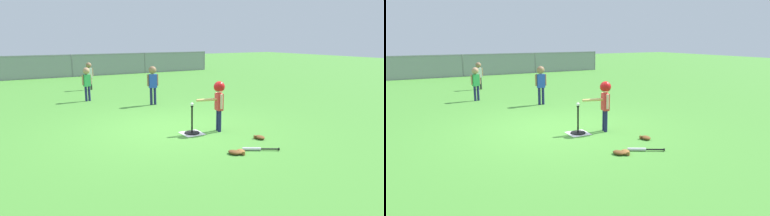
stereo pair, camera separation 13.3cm
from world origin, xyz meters
TOP-DOWN VIEW (x-y plane):
  - ground_plane at (0.00, 0.00)m, footprint 60.00×60.00m
  - home_plate at (0.26, -0.54)m, footprint 0.44×0.44m
  - batting_tee at (0.26, -0.54)m, footprint 0.32×0.32m
  - baseball_on_tee at (0.26, -0.54)m, footprint 0.07×0.07m
  - batter_child at (0.85, -0.66)m, footprint 0.62×0.31m
  - fielder_near_right at (-0.82, 4.29)m, footprint 0.31×0.21m
  - fielder_near_left at (-0.22, 6.66)m, footprint 0.31×0.21m
  - fielder_deep_center at (0.76, 2.72)m, footprint 0.34×0.23m
  - spare_bat_silver at (0.71, -2.06)m, footprint 0.60×0.38m
  - glove_by_plate at (0.27, -2.02)m, footprint 0.23×0.26m
  - glove_near_bats at (1.25, -1.56)m, footprint 0.17×0.22m
  - glove_tossed_aside at (0.38, -2.05)m, footprint 0.27×0.27m
  - outfield_fence at (0.00, 11.53)m, footprint 16.06×0.06m

SIDE VIEW (x-z plane):
  - ground_plane at x=0.00m, z-range 0.00..0.00m
  - home_plate at x=0.26m, z-range 0.00..0.01m
  - spare_bat_silver at x=0.71m, z-range 0.00..0.06m
  - glove_by_plate at x=0.27m, z-range 0.00..0.07m
  - glove_near_bats at x=1.25m, z-range 0.00..0.07m
  - glove_tossed_aside at x=0.38m, z-range 0.00..0.07m
  - batting_tee at x=0.26m, z-range -0.21..0.38m
  - outfield_fence at x=0.00m, z-range 0.04..1.19m
  - baseball_on_tee at x=0.26m, z-range 0.59..0.67m
  - fielder_near_left at x=-0.22m, z-range 0.15..1.21m
  - fielder_near_right at x=-0.82m, z-range 0.15..1.23m
  - fielder_deep_center at x=0.76m, z-range 0.17..1.33m
  - batter_child at x=0.85m, z-range 0.23..1.32m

